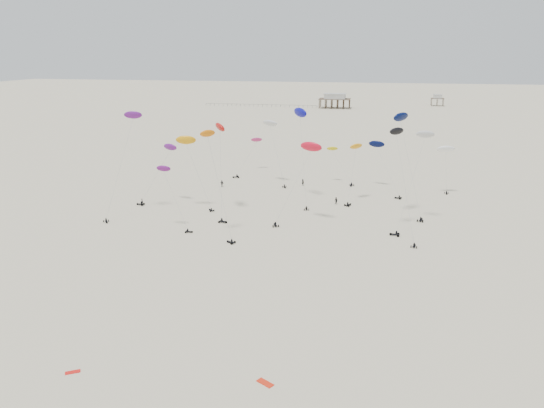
% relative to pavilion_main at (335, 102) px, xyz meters
% --- Properties ---
extents(ground_plane, '(900.00, 900.00, 0.00)m').
position_rel_pavilion_main_xyz_m(ground_plane, '(10.00, -150.00, -4.22)').
color(ground_plane, beige).
extents(pavilion_main, '(21.00, 13.00, 9.80)m').
position_rel_pavilion_main_xyz_m(pavilion_main, '(0.00, 0.00, 0.00)').
color(pavilion_main, brown).
rests_on(pavilion_main, ground).
extents(pavilion_small, '(9.00, 7.00, 8.00)m').
position_rel_pavilion_main_xyz_m(pavilion_small, '(70.00, 30.00, -0.74)').
color(pavilion_small, brown).
rests_on(pavilion_small, ground).
extents(pier_fence, '(80.20, 0.20, 1.50)m').
position_rel_pavilion_main_xyz_m(pier_fence, '(-52.00, -0.00, -3.45)').
color(pier_fence, black).
rests_on(pier_fence, ground).
extents(rig_0, '(5.17, 4.12, 13.45)m').
position_rel_pavilion_main_xyz_m(rig_0, '(49.45, -217.69, 6.51)').
color(rig_0, black).
rests_on(rig_0, ground).
extents(rig_1, '(7.20, 16.23, 24.50)m').
position_rel_pavilion_main_xyz_m(rig_1, '(36.32, -253.80, 10.84)').
color(rig_1, black).
rests_on(rig_1, ground).
extents(rig_2, '(9.15, 8.93, 22.64)m').
position_rel_pavilion_main_xyz_m(rig_2, '(-1.26, -264.57, 9.57)').
color(rig_2, black).
rests_on(rig_2, ground).
extents(rig_3, '(8.91, 7.30, 11.93)m').
position_rel_pavilion_main_xyz_m(rig_3, '(20.43, -212.46, 1.77)').
color(rig_3, black).
rests_on(rig_3, ground).
extents(rig_4, '(9.48, 10.32, 19.35)m').
position_rel_pavilion_main_xyz_m(rig_4, '(0.32, -215.07, 11.11)').
color(rig_4, black).
rests_on(rig_4, ground).
extents(rig_5, '(4.29, 10.95, 15.42)m').
position_rel_pavilion_main_xyz_m(rig_5, '(25.24, -231.15, 5.71)').
color(rig_5, black).
rests_on(rig_5, ground).
extents(rig_6, '(5.75, 14.79, 25.39)m').
position_rel_pavilion_main_xyz_m(rig_6, '(-27.24, -251.00, 14.45)').
color(rig_6, black).
rests_on(rig_6, ground).
extents(rig_7, '(9.09, 4.93, 14.48)m').
position_rel_pavilion_main_xyz_m(rig_7, '(-12.59, -261.41, 4.93)').
color(rig_7, black).
rests_on(rig_7, ground).
extents(rig_8, '(7.18, 16.19, 25.10)m').
position_rel_pavilion_main_xyz_m(rig_8, '(11.25, -230.83, 15.95)').
color(rig_8, black).
rests_on(rig_8, ground).
extents(rig_9, '(8.83, 15.39, 23.60)m').
position_rel_pavilion_main_xyz_m(rig_9, '(39.51, -248.12, 8.92)').
color(rig_9, black).
rests_on(rig_9, ground).
extents(rig_10, '(9.51, 8.69, 15.90)m').
position_rel_pavilion_main_xyz_m(rig_10, '(-23.01, -241.65, 6.19)').
color(rig_10, black).
rests_on(rig_10, ground).
extents(rig_11, '(6.44, 17.14, 17.09)m').
position_rel_pavilion_main_xyz_m(rig_11, '(-9.57, -203.05, 2.05)').
color(rig_11, black).
rests_on(rig_11, ground).
extents(rig_12, '(10.14, 16.33, 18.78)m').
position_rel_pavilion_main_xyz_m(rig_12, '(31.95, -215.64, 5.70)').
color(rig_12, black).
rests_on(rig_12, ground).
extents(rig_13, '(7.25, 15.43, 22.67)m').
position_rel_pavilion_main_xyz_m(rig_13, '(-5.81, -246.23, 12.81)').
color(rig_13, black).
rests_on(rig_13, ground).
extents(rig_14, '(10.85, 9.93, 19.16)m').
position_rel_pavilion_main_xyz_m(rig_14, '(15.19, -250.40, 10.07)').
color(rig_14, black).
rests_on(rig_14, ground).
extents(rig_15, '(9.28, 10.68, 24.54)m').
position_rel_pavilion_main_xyz_m(rig_15, '(37.23, -240.32, 14.24)').
color(rig_15, black).
rests_on(rig_15, ground).
extents(rig_16, '(10.58, 5.41, 18.42)m').
position_rel_pavilion_main_xyz_m(rig_16, '(-14.40, -244.81, 10.78)').
color(rig_16, black).
rests_on(rig_16, ground).
extents(spectator_0, '(0.83, 0.78, 1.89)m').
position_rel_pavilion_main_xyz_m(spectator_0, '(-27.32, -245.72, -4.22)').
color(spectator_0, black).
rests_on(spectator_0, ground).
extents(spectator_1, '(1.18, 1.13, 2.12)m').
position_rel_pavilion_main_xyz_m(spectator_1, '(21.36, -235.38, -4.22)').
color(spectator_1, black).
rests_on(spectator_1, ground).
extents(spectator_2, '(1.40, 0.86, 2.25)m').
position_rel_pavilion_main_xyz_m(spectator_2, '(-12.69, -223.70, -4.22)').
color(spectator_2, black).
rests_on(spectator_2, ground).
extents(spectator_3, '(1.02, 0.90, 2.32)m').
position_rel_pavilion_main_xyz_m(spectator_3, '(10.10, -217.44, -4.22)').
color(spectator_3, black).
rests_on(spectator_3, ground).
extents(grounded_kite_a, '(2.35, 1.90, 0.08)m').
position_rel_pavilion_main_xyz_m(grounded_kite_a, '(19.71, -313.51, -4.22)').
color(grounded_kite_a, red).
rests_on(grounded_kite_a, ground).
extents(grounded_kite_b, '(1.90, 1.54, 0.07)m').
position_rel_pavilion_main_xyz_m(grounded_kite_b, '(-4.01, -316.10, -4.22)').
color(grounded_kite_b, red).
rests_on(grounded_kite_b, ground).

